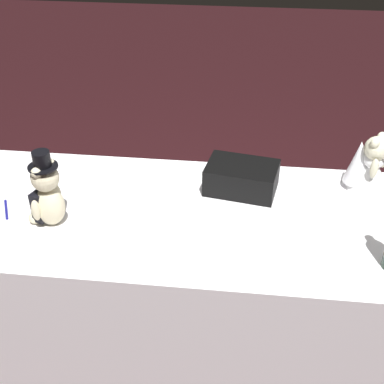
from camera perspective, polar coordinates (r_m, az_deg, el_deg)
The scene contains 6 objects.
ground_plane at distance 2.50m, azimuth 0.00°, elevation -17.10°, with size 12.00×12.00×0.00m, color black.
reception_table at distance 2.21m, azimuth 0.00°, elevation -10.68°, with size 2.00×0.77×0.79m, color white.
teddy_bear_groom at distance 1.91m, azimuth -15.53°, elevation -0.25°, with size 0.14×0.14×0.30m.
teddy_bear_bride at distance 2.15m, azimuth 18.61°, elevation 2.66°, with size 0.23×0.21×0.24m.
signing_pen at distance 2.09m, azimuth -19.54°, elevation -1.72°, with size 0.06×0.12×0.01m.
gift_case_black at distance 2.07m, azimuth 5.41°, elevation 1.56°, with size 0.30×0.23×0.11m.
Camera 1 is at (0.18, -1.56, 1.94)m, focal length 49.11 mm.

